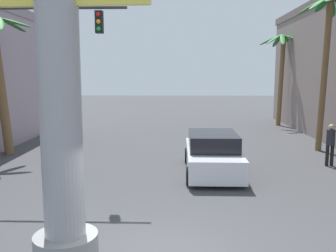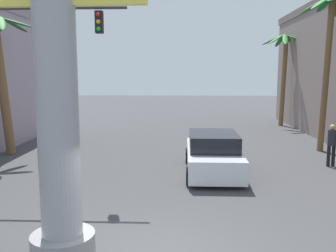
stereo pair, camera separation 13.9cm
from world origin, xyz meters
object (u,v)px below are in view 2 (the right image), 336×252
Objects in this scene: pedestrian_mid_right at (332,142)px; palm_tree_far_right at (284,64)px; car_lead at (213,154)px; traffic_light_mast at (3,59)px; neon_sign_pole at (54,14)px; palm_tree_mid_left at (2,73)px; palm_tree_mid_right at (328,48)px.

palm_tree_far_right is at bearing 84.65° from pedestrian_mid_right.
car_lead is 0.69× the size of palm_tree_far_right.
car_lead is at bearing 15.10° from traffic_light_mast.
palm_tree_far_right is at bearing 65.31° from neon_sign_pole.
neon_sign_pole reaches higher than pedestrian_mid_right.
palm_tree_mid_right reaches higher than palm_tree_mid_left.
neon_sign_pole reaches higher than palm_tree_far_right.
neon_sign_pole is at bearing -114.69° from palm_tree_far_right.
pedestrian_mid_right reaches higher than car_lead.
palm_tree_far_right is 3.79× the size of pedestrian_mid_right.
car_lead is (3.49, 7.26, -4.15)m from neon_sign_pole.
pedestrian_mid_right is at bearing -103.91° from palm_tree_mid_right.
traffic_light_mast reaches higher than car_lead.
traffic_light_mast is at bearing -63.31° from palm_tree_mid_left.
neon_sign_pole is at bearing -128.34° from palm_tree_mid_right.
neon_sign_pole is at bearing -134.83° from pedestrian_mid_right.
car_lead is 5.09m from pedestrian_mid_right.
neon_sign_pole reaches higher than palm_tree_mid_left.
traffic_light_mast is at bearing -165.43° from pedestrian_mid_right.
palm_tree_mid_left is (-5.98, 10.10, -1.06)m from neon_sign_pole.
palm_tree_mid_left reaches higher than traffic_light_mast.
palm_tree_mid_left is (-15.57, -10.74, -0.63)m from palm_tree_far_right.
traffic_light_mast is 3.48× the size of pedestrian_mid_right.
neon_sign_pole is 1.59× the size of palm_tree_far_right.
pedestrian_mid_right is at bearing -95.35° from palm_tree_far_right.
neon_sign_pole reaches higher than palm_tree_mid_right.
neon_sign_pole is 6.47m from traffic_light_mast.
palm_tree_mid_left is 15.31m from palm_tree_mid_right.
pedestrian_mid_right is (-0.78, -3.17, -3.97)m from palm_tree_mid_right.
traffic_light_mast is at bearing -153.83° from palm_tree_mid_right.
palm_tree_far_right reaches higher than car_lead.
palm_tree_mid_right reaches higher than traffic_light_mast.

